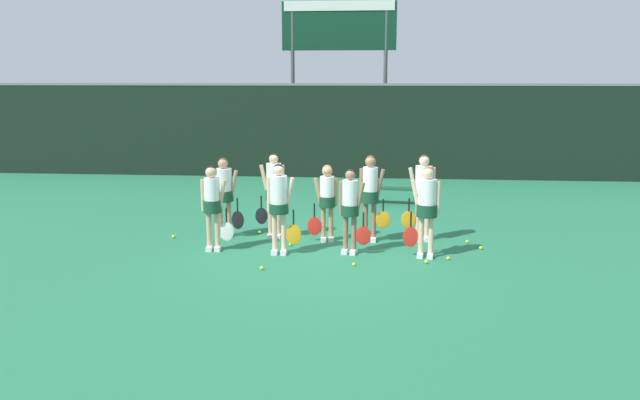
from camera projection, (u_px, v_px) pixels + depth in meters
ground_plane at (322, 246)px, 12.66m from camera, size 140.00×140.00×0.00m
fence_windscreen at (344, 131)px, 20.92m from camera, size 60.00×0.08×3.17m
scoreboard at (339, 39)px, 22.23m from camera, size 4.08×0.15×6.00m
bench_courtside at (398, 190)px, 16.73m from camera, size 1.71×0.55×0.45m
player_0 at (213, 200)px, 12.17m from camera, size 0.63×0.35×1.70m
player_1 at (279, 201)px, 11.92m from camera, size 0.66×0.37×1.76m
player_2 at (350, 205)px, 11.96m from camera, size 0.62×0.34×1.66m
player_3 at (427, 204)px, 11.69m from camera, size 0.67×0.39×1.74m
player_4 at (224, 190)px, 13.23m from camera, size 0.67×0.41×1.71m
player_5 at (274, 189)px, 13.10m from camera, size 0.63×0.36×1.81m
player_6 at (327, 197)px, 12.89m from camera, size 0.62×0.34×1.60m
player_7 at (370, 191)px, 12.85m from camera, size 0.65×0.36×1.80m
player_8 at (423, 190)px, 12.87m from camera, size 0.68×0.40×1.81m
tennis_ball_0 at (448, 258)px, 11.69m from camera, size 0.07×0.07×0.07m
tennis_ball_1 at (467, 242)px, 12.87m from camera, size 0.07×0.07×0.07m
tennis_ball_2 at (262, 268)px, 11.10m from camera, size 0.07×0.07×0.07m
tennis_ball_3 at (354, 264)px, 11.32m from camera, size 0.06×0.06×0.06m
tennis_ball_4 at (481, 248)px, 12.39m from camera, size 0.07×0.07×0.07m
tennis_ball_5 at (290, 244)px, 12.66m from camera, size 0.07×0.07×0.07m
tennis_ball_6 at (260, 232)px, 13.64m from camera, size 0.07×0.07×0.07m
tennis_ball_7 at (426, 262)px, 11.47m from camera, size 0.07×0.07×0.07m
tennis_ball_8 at (173, 237)px, 13.27m from camera, size 0.07×0.07×0.07m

